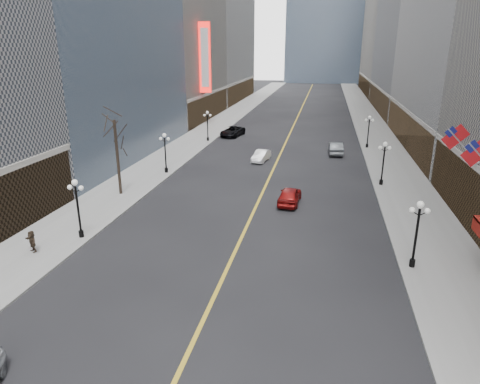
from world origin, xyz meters
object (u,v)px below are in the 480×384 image
at_px(streetlamp_west_2, 165,149).
at_px(car_sb_mid, 290,195).
at_px(car_nb_far, 233,131).
at_px(car_sb_far, 336,148).
at_px(streetlamp_east_1, 417,227).
at_px(streetlamp_east_2, 384,159).
at_px(streetlamp_west_1, 77,203).
at_px(streetlamp_west_3, 208,123).
at_px(car_nb_mid, 261,156).
at_px(streetlamp_east_3, 369,128).

height_order(streetlamp_west_2, car_sb_mid, streetlamp_west_2).
bearing_deg(car_nb_far, car_sb_far, -19.58).
bearing_deg(streetlamp_east_1, streetlamp_east_2, 90.00).
relative_size(streetlamp_west_1, streetlamp_west_3, 1.00).
xyz_separation_m(streetlamp_east_2, car_nb_mid, (-13.80, 7.75, -2.22)).
bearing_deg(streetlamp_east_2, streetlamp_west_3, 142.67).
height_order(streetlamp_east_1, streetlamp_west_3, same).
bearing_deg(car_sb_mid, streetlamp_east_1, 132.67).
relative_size(streetlamp_east_1, car_sb_mid, 0.98).
distance_m(streetlamp_east_2, streetlamp_west_2, 23.60).
relative_size(streetlamp_west_1, car_nb_mid, 1.09).
distance_m(streetlamp_east_1, streetlamp_west_3, 43.05).
bearing_deg(streetlamp_east_1, car_sb_far, 98.12).
height_order(streetlamp_east_1, streetlamp_east_2, same).
xyz_separation_m(streetlamp_east_3, car_nb_mid, (-13.80, -10.25, -2.22)).
xyz_separation_m(streetlamp_east_1, car_nb_mid, (-13.80, 25.75, -2.22)).
relative_size(streetlamp_west_2, car_sb_far, 0.91).
height_order(streetlamp_east_3, car_sb_mid, streetlamp_east_3).
relative_size(streetlamp_east_1, streetlamp_west_3, 1.00).
xyz_separation_m(streetlamp_east_1, streetlamp_east_2, (0.00, 18.00, 0.00)).
height_order(streetlamp_east_1, car_nb_far, streetlamp_east_1).
xyz_separation_m(streetlamp_east_1, car_sb_far, (-4.49, 31.45, -2.08)).
height_order(streetlamp_west_3, car_sb_mid, streetlamp_west_3).
relative_size(streetlamp_east_1, car_nb_far, 0.79).
distance_m(streetlamp_west_3, car_nb_mid, 14.35).
bearing_deg(streetlamp_east_2, streetlamp_east_1, -90.00).
bearing_deg(streetlamp_east_1, car_sb_mid, 129.45).
xyz_separation_m(streetlamp_east_1, car_nb_far, (-20.80, 40.94, -2.11)).
bearing_deg(car_nb_mid, streetlamp_west_1, -101.76).
distance_m(car_sb_mid, car_sb_far, 21.10).
relative_size(streetlamp_east_1, car_nb_mid, 1.09).
bearing_deg(car_nb_mid, streetlamp_west_3, 142.80).
bearing_deg(streetlamp_west_2, car_nb_far, 83.04).
height_order(streetlamp_west_2, car_sb_far, streetlamp_west_2).
relative_size(car_nb_mid, car_sb_far, 0.83).
relative_size(streetlamp_west_2, car_nb_far, 0.79).
distance_m(streetlamp_east_2, car_sb_mid, 11.63).
bearing_deg(car_sb_far, streetlamp_west_3, -16.17).
xyz_separation_m(streetlamp_west_1, car_nb_far, (2.80, 40.94, -2.11)).
relative_size(streetlamp_east_3, streetlamp_west_1, 1.00).
xyz_separation_m(streetlamp_east_3, streetlamp_west_2, (-23.60, -18.00, 0.00)).
distance_m(streetlamp_east_1, car_nb_far, 45.97).
relative_size(car_nb_far, car_sb_mid, 1.24).
relative_size(streetlamp_east_2, car_sb_mid, 0.98).
relative_size(car_nb_far, car_sb_far, 1.15).
xyz_separation_m(car_nb_far, car_sb_far, (16.31, -9.49, 0.03)).
relative_size(streetlamp_west_1, streetlamp_west_2, 1.00).
height_order(streetlamp_west_2, car_nb_mid, streetlamp_west_2).
distance_m(streetlamp_east_3, car_sb_mid, 26.79).
bearing_deg(streetlamp_east_2, car_sb_far, 108.46).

